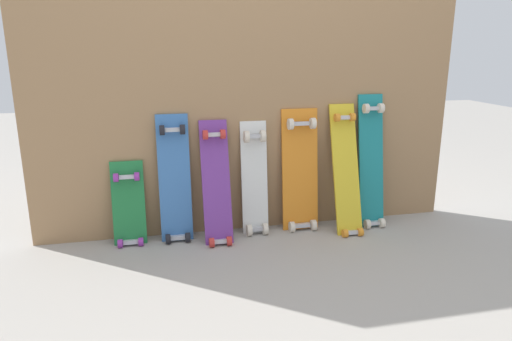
# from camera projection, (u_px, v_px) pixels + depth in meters

# --- Properties ---
(ground_plane) EXTENTS (12.00, 12.00, 0.00)m
(ground_plane) POSITION_uv_depth(u_px,v_px,m) (254.00, 230.00, 2.94)
(ground_plane) COLOR #9E9991
(plywood_wall_panel) EXTENTS (2.62, 0.04, 1.71)m
(plywood_wall_panel) POSITION_uv_depth(u_px,v_px,m) (251.00, 94.00, 2.78)
(plywood_wall_panel) COLOR #99724C
(plywood_wall_panel) RESTS_ON ground
(skateboard_green) EXTENTS (0.19, 0.16, 0.56)m
(skateboard_green) POSITION_uv_depth(u_px,v_px,m) (129.00, 209.00, 2.71)
(skateboard_green) COLOR #1E7238
(skateboard_green) RESTS_ON ground
(skateboard_blue) EXTENTS (0.19, 0.17, 0.82)m
(skateboard_blue) POSITION_uv_depth(u_px,v_px,m) (175.00, 184.00, 2.74)
(skateboard_blue) COLOR #386BAD
(skateboard_blue) RESTS_ON ground
(skateboard_purple) EXTENTS (0.17, 0.27, 0.78)m
(skateboard_purple) POSITION_uv_depth(u_px,v_px,m) (217.00, 188.00, 2.74)
(skateboard_purple) COLOR #6B338C
(skateboard_purple) RESTS_ON ground
(skateboard_white) EXTENTS (0.16, 0.17, 0.75)m
(skateboard_white) POSITION_uv_depth(u_px,v_px,m) (255.00, 183.00, 2.85)
(skateboard_white) COLOR silver
(skateboard_white) RESTS_ON ground
(skateboard_orange) EXTENTS (0.23, 0.17, 0.82)m
(skateboard_orange) POSITION_uv_depth(u_px,v_px,m) (300.00, 175.00, 2.90)
(skateboard_orange) COLOR orange
(skateboard_orange) RESTS_ON ground
(skateboard_yellow) EXTENTS (0.16, 0.31, 0.86)m
(skateboard_yellow) POSITION_uv_depth(u_px,v_px,m) (346.00, 175.00, 2.88)
(skateboard_yellow) COLOR gold
(skateboard_yellow) RESTS_ON ground
(skateboard_teal) EXTENTS (0.16, 0.21, 0.90)m
(skateboard_teal) POSITION_uv_depth(u_px,v_px,m) (371.00, 166.00, 2.97)
(skateboard_teal) COLOR #197A7F
(skateboard_teal) RESTS_ON ground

